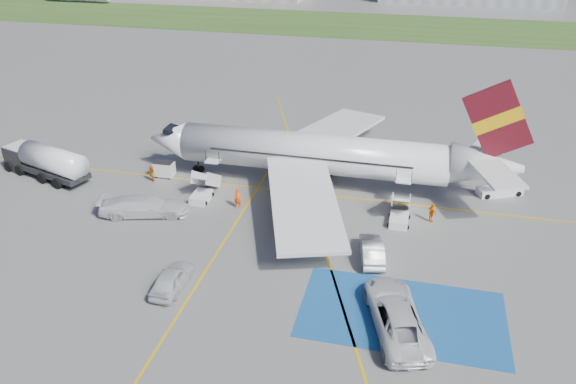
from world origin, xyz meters
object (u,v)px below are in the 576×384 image
Objects in this scene: van_white_a at (397,312)px; van_white_b at (144,203)px; car_silver_b at (372,250)px; gpu_cart at (164,170)px; car_silver_a at (172,279)px; belt_loader at (500,191)px; airliner at (327,155)px; fuel_tanker at (46,164)px.

van_white_b is (-23.03, 9.85, -0.07)m from van_white_a.
car_silver_b is at bearing -89.73° from van_white_a.
gpu_cart reaches higher than car_silver_a.
van_white_a is (-8.54, -21.48, 0.91)m from belt_loader.
gpu_cart is (-16.55, -1.78, -2.64)m from airliner.
gpu_cart is 0.30× the size of van_white_a.
gpu_cart reaches higher than belt_loader.
car_silver_b is at bearing -152.11° from car_silver_a.
airliner reaches higher than van_white_a.
van_white_b is at bearing -53.73° from car_silver_a.
van_white_a is at bearing 96.17° from car_silver_b.
van_white_b is at bearing -2.57° from fuel_tanker.
airliner is at bearing 5.84° from gpu_cart.
fuel_tanker is 1.58× the size of van_white_a.
car_silver_a reaches higher than belt_loader.
airliner is 16.86m from gpu_cart.
car_silver_a is at bearing -18.66° from van_white_a.
gpu_cart reaches higher than car_silver_b.
car_silver_a is 0.79× the size of van_white_b.
van_white_b is at bearing -78.37° from gpu_cart.
belt_loader is at bearing 7.21° from airliner.
van_white_b is at bearing -147.46° from airliner.
airliner is 17.83m from van_white_b.
fuel_tanker is 24.61m from car_silver_a.
fuel_tanker is 2.17× the size of car_silver_b.
car_silver_a is 11.64m from van_white_b.
fuel_tanker is 45.29m from belt_loader.
fuel_tanker is 14.08m from van_white_b.
belt_loader is 32.48m from car_silver_a.
gpu_cart is at bearing -173.86° from airliner.
fuel_tanker is at bearing -39.22° from van_white_a.
airliner is 5.51× the size of van_white_a.
van_white_a is (2.39, -7.65, 0.45)m from car_silver_b.
van_white_b is at bearing -17.31° from car_silver_b.
van_white_a is at bearing 178.78° from car_silver_a.
belt_loader is at bearing -128.78° from van_white_a.
van_white_b reaches higher than car_silver_b.
fuel_tanker is at bearing -170.61° from airliner.
car_silver_b is at bearing -24.37° from gpu_cart.
fuel_tanker is (-28.12, -4.65, -1.92)m from airliner.
fuel_tanker reaches higher than car_silver_b.
belt_loader is 0.71× the size of van_white_a.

